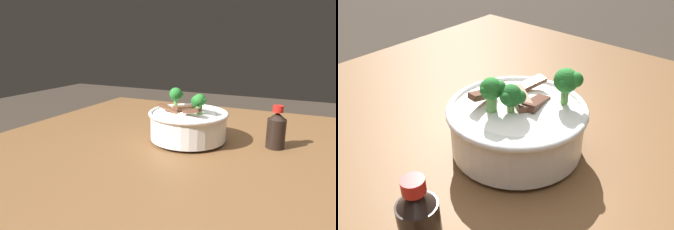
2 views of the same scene
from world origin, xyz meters
TOP-DOWN VIEW (x-y plane):
  - dining_table at (0.00, 0.00)m, footprint 1.42×1.08m
  - rice_bowl at (-0.13, 0.05)m, footprint 0.23×0.23m
  - soy_sauce_bottle at (0.11, 0.10)m, footprint 0.05×0.05m

SIDE VIEW (x-z plane):
  - dining_table at x=0.00m, z-range 0.30..1.07m
  - soy_sauce_bottle at x=0.11m, z-range 0.76..0.88m
  - rice_bowl at x=-0.13m, z-range 0.75..0.90m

